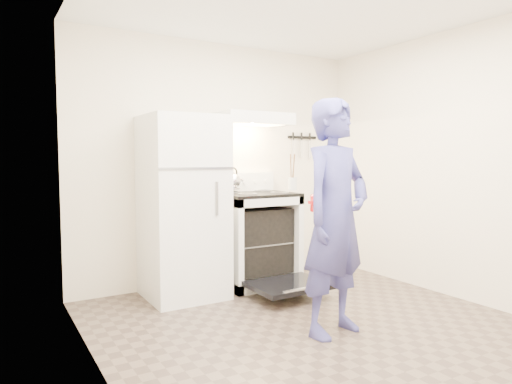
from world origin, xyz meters
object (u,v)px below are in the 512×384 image
Objects in this scene: stove_body at (256,240)px; person at (336,217)px; refrigerator at (183,207)px; tea_kettle at (232,180)px; dutch_oven at (326,204)px.

person is (-0.18, -1.46, 0.41)m from stove_body.
stove_body is (0.81, 0.02, -0.39)m from refrigerator.
person is at bearing -66.27° from refrigerator.
stove_body is 0.67m from tea_kettle.
dutch_oven is (0.19, 0.34, 0.06)m from person.
stove_body is at bearing 90.34° from dutch_oven.
person is (0.01, -1.62, -0.21)m from tea_kettle.
stove_body is 1.53m from person.
refrigerator is 1.85× the size of stove_body.
person is (0.63, -1.43, 0.02)m from refrigerator.
refrigerator is at bearing 102.20° from person.
dutch_oven reaches higher than stove_body.
refrigerator is 0.97× the size of person.
person is 5.27× the size of dutch_oven.
person is at bearing -97.04° from stove_body.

